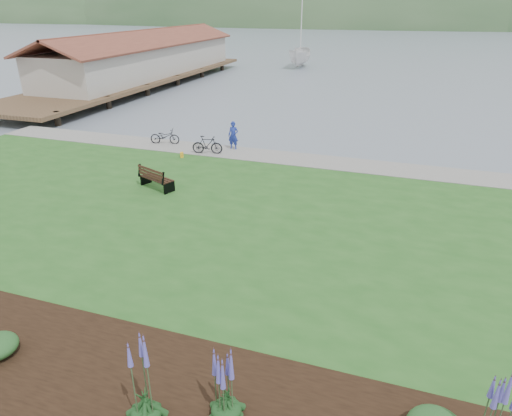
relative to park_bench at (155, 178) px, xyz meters
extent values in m
plane|color=slate|center=(3.32, -0.82, -0.92)|extent=(600.00, 600.00, 0.00)
cube|color=#23571E|center=(3.32, -2.82, -0.72)|extent=(34.00, 20.00, 0.40)
cube|color=gray|center=(3.32, 6.08, -0.51)|extent=(34.00, 2.20, 0.03)
cube|color=black|center=(6.32, -10.62, -0.50)|extent=(24.00, 4.40, 0.04)
cube|color=#4C3826|center=(-16.68, 25.18, -0.07)|extent=(8.00, 36.00, 0.30)
cube|color=#B2ADA3|center=(-16.68, 27.18, 1.58)|extent=(6.40, 28.00, 3.00)
cube|color=black|center=(0.04, 0.10, -0.05)|extent=(1.78, 1.17, 0.05)
cube|color=black|center=(-0.08, -0.19, 0.27)|extent=(1.62, 0.77, 0.53)
cube|color=black|center=(-0.72, 0.40, -0.29)|extent=(0.27, 0.56, 0.46)
cube|color=black|center=(0.80, -0.20, -0.29)|extent=(0.27, 0.56, 0.46)
imported|color=navy|center=(1.11, 6.68, 0.41)|extent=(0.69, 0.49, 1.86)
imported|color=black|center=(-3.06, 6.38, -0.07)|extent=(0.97, 1.81, 0.90)
imported|color=black|center=(0.06, 5.45, -0.02)|extent=(0.83, 1.72, 1.00)
imported|color=silver|center=(-4.48, 45.15, -0.92)|extent=(12.03, 12.22, 29.92)
cube|color=#F6AB1D|center=(-0.98, 4.44, -0.39)|extent=(0.24, 0.29, 0.27)
ellipsoid|color=#143919|center=(6.15, -10.93, -0.33)|extent=(0.62, 0.62, 0.31)
cone|color=#4D47A6|center=(6.15, -10.93, 0.85)|extent=(0.32, 0.32, 2.06)
ellipsoid|color=#143919|center=(7.62, -10.34, -0.33)|extent=(0.62, 0.62, 0.31)
cone|color=#4D47A6|center=(7.62, -10.34, 0.60)|extent=(0.40, 0.40, 1.55)
cone|color=#4D47A6|center=(12.42, -9.66, 0.84)|extent=(0.40, 0.40, 2.02)
camera|label=1|loc=(10.30, -16.40, 7.09)|focal=32.00mm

